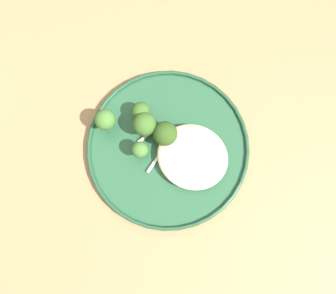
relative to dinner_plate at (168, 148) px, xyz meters
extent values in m
plane|color=#47423D|center=(-0.01, -0.05, -0.75)|extent=(6.00, 6.00, 0.00)
cube|color=#9E754C|center=(-0.01, -0.05, -0.03)|extent=(1.40, 1.00, 0.04)
cylinder|color=#235133|center=(0.00, 0.00, 0.00)|extent=(0.29, 0.29, 0.01)
torus|color=#204B2E|center=(0.00, 0.00, 0.01)|extent=(0.29, 0.29, 0.01)
ellipsoid|color=beige|center=(-0.05, 0.00, 0.02)|extent=(0.12, 0.11, 0.03)
cylinder|color=#E5C689|center=(-0.04, 0.01, 0.01)|extent=(0.02, 0.02, 0.01)
cylinder|color=#958159|center=(-0.04, 0.01, 0.02)|extent=(0.02, 0.02, 0.00)
cylinder|color=beige|center=(-0.09, -0.01, 0.01)|extent=(0.03, 0.03, 0.02)
cylinder|color=#988766|center=(-0.09, -0.01, 0.02)|extent=(0.02, 0.02, 0.00)
cylinder|color=#E5C689|center=(-0.03, 0.02, 0.01)|extent=(0.03, 0.03, 0.01)
cylinder|color=#958159|center=(-0.03, 0.02, 0.02)|extent=(0.03, 0.03, 0.00)
cylinder|color=beige|center=(-0.05, 0.03, 0.01)|extent=(0.02, 0.02, 0.01)
cylinder|color=#988766|center=(-0.05, 0.03, 0.02)|extent=(0.02, 0.02, 0.00)
cylinder|color=beige|center=(-0.06, 0.00, 0.01)|extent=(0.03, 0.03, 0.01)
cylinder|color=#988766|center=(-0.06, 0.00, 0.02)|extent=(0.03, 0.03, 0.00)
cylinder|color=#DBB77A|center=(0.00, 0.00, 0.01)|extent=(0.03, 0.03, 0.01)
cylinder|color=#8E774F|center=(0.00, 0.00, 0.02)|extent=(0.02, 0.02, 0.00)
cylinder|color=#7A994C|center=(0.05, -0.01, 0.01)|extent=(0.02, 0.02, 0.02)
sphere|color=#386023|center=(0.05, -0.01, 0.04)|extent=(0.04, 0.04, 0.04)
cylinder|color=#7A994C|center=(0.12, 0.01, 0.01)|extent=(0.01, 0.01, 0.03)
sphere|color=#42702D|center=(0.12, 0.01, 0.04)|extent=(0.04, 0.04, 0.04)
cylinder|color=#7A994C|center=(0.07, -0.03, 0.01)|extent=(0.01, 0.01, 0.02)
sphere|color=#386023|center=(0.07, -0.03, 0.03)|extent=(0.03, 0.03, 0.03)
cylinder|color=#7A994C|center=(0.04, 0.03, 0.01)|extent=(0.02, 0.02, 0.02)
sphere|color=#42702D|center=(0.04, 0.03, 0.03)|extent=(0.03, 0.03, 0.03)
cylinder|color=#7A994C|center=(0.01, -0.01, 0.01)|extent=(0.02, 0.02, 0.02)
sphere|color=#2D4C19|center=(0.01, -0.01, 0.03)|extent=(0.04, 0.04, 0.04)
cube|color=silver|center=(0.01, 0.04, 0.01)|extent=(0.01, 0.04, 0.00)
cube|color=silver|center=(0.04, 0.00, 0.01)|extent=(0.02, 0.04, 0.00)
camera|label=1|loc=(-0.05, 0.11, 0.67)|focal=40.85mm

